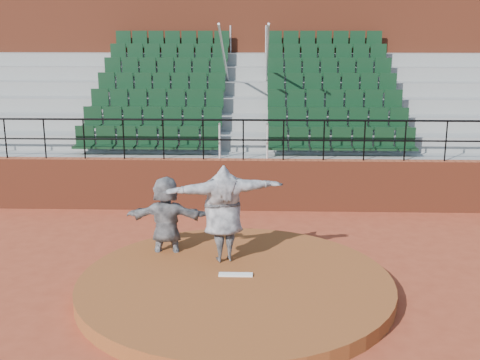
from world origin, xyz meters
name	(u,v)px	position (x,y,z in m)	size (l,w,h in m)	color
ground	(235,292)	(0.00, 0.00, 0.00)	(90.00, 90.00, 0.00)	#963A21
pitchers_mound	(235,285)	(0.00, 0.00, 0.12)	(5.50, 5.50, 0.25)	brown
pitching_rubber	(236,275)	(0.00, 0.15, 0.27)	(0.60, 0.15, 0.03)	white
boundary_wall	(243,185)	(0.00, 5.00, 0.65)	(24.00, 0.30, 1.30)	maroon
wall_railing	(243,131)	(0.00, 5.00, 2.03)	(24.04, 0.05, 1.03)	black
seating_deck	(246,130)	(0.00, 8.64, 1.45)	(24.00, 5.97, 4.63)	gray
press_box_facade	(249,55)	(0.00, 12.60, 3.55)	(24.00, 3.00, 7.10)	maroon
pitcher	(223,213)	(-0.26, 0.89, 1.17)	(2.25, 0.61, 1.83)	black
fielder	(167,220)	(-1.39, 1.33, 0.88)	(1.63, 0.52, 1.76)	black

